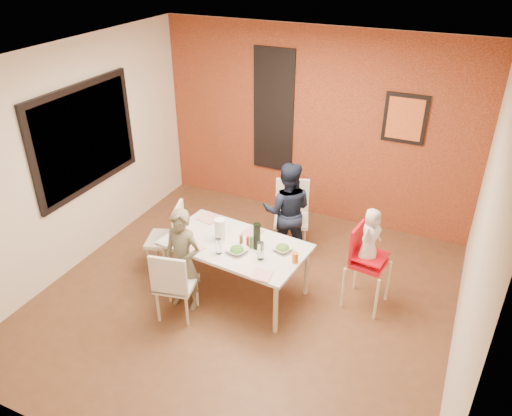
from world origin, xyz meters
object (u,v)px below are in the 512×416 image
at_px(wine_bottle, 257,236).
at_px(dining_table, 235,248).
at_px(high_chair, 365,259).
at_px(child_near, 183,261).
at_px(paper_towel_roll, 220,230).
at_px(child_far, 287,211).
at_px(chair_left, 171,235).
at_px(toddler, 370,236).
at_px(chair_far, 292,211).
at_px(chair_near, 173,283).

bearing_deg(wine_bottle, dining_table, -175.56).
bearing_deg(dining_table, high_chair, 16.53).
bearing_deg(high_chair, child_near, 123.03).
height_order(high_chair, child_near, child_near).
bearing_deg(paper_towel_roll, wine_bottle, 2.94).
distance_m(high_chair, paper_towel_roll, 1.63).
bearing_deg(child_far, high_chair, 137.94).
distance_m(chair_left, toddler, 2.38).
bearing_deg(chair_far, child_near, -130.29).
bearing_deg(chair_near, child_far, -123.45).
height_order(chair_far, chair_left, chair_far).
distance_m(child_near, toddler, 2.03).
distance_m(dining_table, child_near, 0.61).
xyz_separation_m(dining_table, chair_near, (-0.39, -0.70, -0.12)).
xyz_separation_m(chair_far, child_near, (-0.64, -1.64, 0.08)).
relative_size(chair_left, child_near, 0.74).
xyz_separation_m(wine_bottle, paper_towel_roll, (-0.44, -0.02, -0.02)).
xyz_separation_m(toddler, wine_bottle, (-1.15, -0.38, -0.08)).
distance_m(child_far, toddler, 1.29).
relative_size(high_chair, child_near, 0.81).
bearing_deg(high_chair, toddler, -95.34).
bearing_deg(toddler, dining_table, 125.95).
relative_size(dining_table, toddler, 2.62).
height_order(child_near, paper_towel_roll, child_near).
relative_size(child_far, paper_towel_roll, 4.92).
relative_size(chair_near, wine_bottle, 2.78).
bearing_deg(chair_far, toddler, -52.51).
bearing_deg(chair_near, child_near, -98.02).
relative_size(dining_table, chair_far, 1.79).
xyz_separation_m(chair_far, wine_bottle, (0.03, -1.16, 0.29)).
distance_m(chair_far, wine_bottle, 1.20).
relative_size(child_near, wine_bottle, 3.93).
relative_size(dining_table, high_chair, 1.70).
distance_m(high_chair, child_near, 1.99).
xyz_separation_m(dining_table, chair_left, (-0.91, 0.07, -0.10)).
bearing_deg(wine_bottle, paper_towel_roll, -177.06).
height_order(chair_near, chair_left, chair_left).
distance_m(chair_far, toddler, 1.46).
height_order(chair_far, paper_towel_roll, chair_far).
height_order(dining_table, chair_left, chair_left).
relative_size(high_chair, paper_towel_roll, 3.69).
distance_m(high_chair, child_far, 1.24).
distance_m(child_near, wine_bottle, 0.84).
bearing_deg(child_far, chair_left, 19.94).
xyz_separation_m(chair_near, chair_far, (0.62, 1.87, 0.04)).
relative_size(chair_far, child_near, 0.77).
relative_size(chair_left, child_far, 0.68).
relative_size(high_chair, child_far, 0.75).
distance_m(child_far, paper_towel_roll, 1.05).
xyz_separation_m(dining_table, high_chair, (1.38, 0.41, -0.01)).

